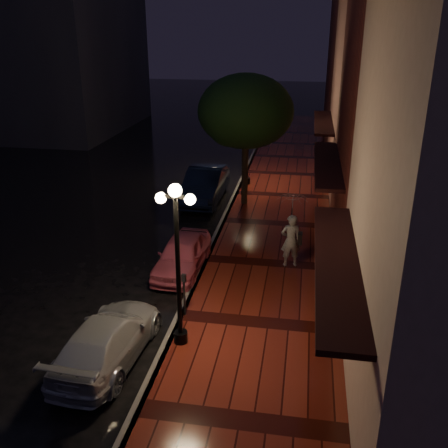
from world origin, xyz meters
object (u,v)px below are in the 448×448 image
Objects in this scene: parking_meter at (184,291)px; pink_car at (182,254)px; streetlamp_near at (178,257)px; woman_with_umbrella at (292,219)px; streetlamp_far at (248,137)px; navy_car at (205,185)px; silver_car at (108,339)px; street_tree at (246,114)px.

pink_car is at bearing 119.57° from parking_meter.
streetlamp_near reaches higher than parking_meter.
woman_with_umbrella is at bearing 62.17° from streetlamp_near.
pink_car is at bearing -95.79° from streetlamp_far.
navy_car is 3.66× the size of parking_meter.
navy_car is at bearing 97.17° from pink_car.
woman_with_umbrella is (4.25, 5.75, 1.27)m from silver_car.
street_tree is 4.02m from navy_car.
streetlamp_far is at bearing -92.50° from silver_car.
navy_car is at bearing -124.43° from streetlamp_far.
streetlamp_near is at bearing -149.70° from silver_car.
parking_meter is (1.50, -10.23, 0.15)m from navy_car.
parking_meter is at bearing 98.89° from streetlamp_near.
streetlamp_far is 1.20× the size of pink_car.
navy_car is 1.15× the size of silver_car.
streetlamp_near is at bearing -91.35° from street_tree.
parking_meter is at bearing -92.70° from street_tree.
street_tree is 12.51m from silver_car.
parking_meter is (-0.20, 1.28, -1.67)m from streetlamp_near.
street_tree is at bearing -82.82° from woman_with_umbrella.
navy_car is (-0.71, 7.30, 0.17)m from pink_car.
silver_car is (0.06, -12.33, -0.18)m from navy_car.
woman_with_umbrella reaches higher than parking_meter.
street_tree is at bearing 88.65° from streetlamp_near.
streetlamp_near is 11.78m from navy_car.
woman_with_umbrella reaches higher than pink_car.
pink_car is at bearing -83.99° from navy_car.
navy_car is (-1.96, 0.52, -3.47)m from street_tree.
streetlamp_far is 15.04m from silver_car.
woman_with_umbrella is at bearing -68.87° from street_tree.
navy_car is at bearing 165.08° from street_tree.
streetlamp_near is 1.20× the size of pink_car.
navy_car reaches higher than parking_meter.
pink_car is at bearing -100.45° from street_tree.
street_tree reaches higher than woman_with_umbrella.
streetlamp_far is 1.05× the size of silver_car.
streetlamp_near is 2.72m from silver_car.
streetlamp_near reaches higher than navy_car.
silver_car is (-1.64, -0.82, -2.01)m from streetlamp_near.
street_tree reaches higher than pink_car.
woman_with_umbrella reaches higher than navy_car.
pink_car is at bearing -2.69° from woman_with_umbrella.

